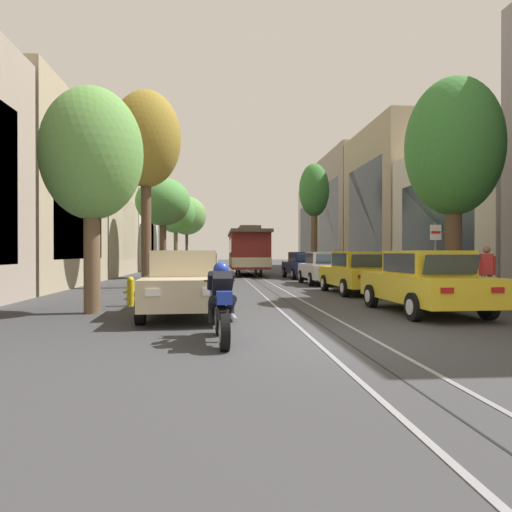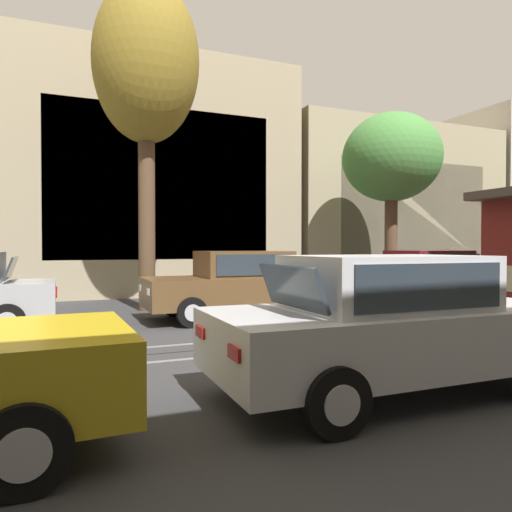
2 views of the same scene
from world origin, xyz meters
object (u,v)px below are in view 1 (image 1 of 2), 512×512
parked_car_yellow_sixth_left (206,262)px  street_sign_post (435,252)px  cable_car_trolley (248,251)px  fire_hydrant (131,291)px  street_tree_kerb_right_near (454,149)px  pedestrian_crossing_far (487,271)px  motorcycle_with_rider (222,304)px  parked_car_white_mid_right (324,268)px  street_tree_kerb_left_mid (163,203)px  parked_car_yellow_near_right (424,282)px  parked_car_yellow_second_right (357,272)px  parked_car_navy_fourth_right (303,265)px  parked_car_silver_second_left (187,274)px  pedestrian_on_left_pavement (321,260)px  pedestrian_on_right_pavement (349,262)px  street_tree_kerb_left_near (92,156)px  street_tree_kerb_left_fourth (176,213)px  street_tree_kerb_left_far (187,216)px  parked_car_maroon_fourth_left (201,265)px  parked_car_teal_fifth_left (204,263)px  parked_car_silver_far_left (208,261)px  street_tree_kerb_right_second (314,193)px  parked_car_beige_near_left (184,283)px  parked_car_brown_mid_left (199,268)px  street_tree_kerb_left_second (146,141)px

parked_car_yellow_sixth_left → street_sign_post: size_ratio=1.79×
cable_car_trolley → fire_hydrant: bearing=-104.2°
street_tree_kerb_right_near → pedestrian_crossing_far: 4.01m
street_tree_kerb_right_near → motorcycle_with_rider: 10.58m
parked_car_white_mid_right → street_tree_kerb_left_mid: bearing=141.6°
parked_car_yellow_near_right → parked_car_yellow_second_right: same height
parked_car_navy_fourth_right → pedestrian_crossing_far: size_ratio=2.56×
parked_car_yellow_sixth_left → cable_car_trolley: size_ratio=0.48×
parked_car_silver_second_left → pedestrian_on_left_pavement: pedestrian_on_left_pavement is taller
pedestrian_on_right_pavement → street_tree_kerb_left_near: bearing=-122.1°
parked_car_silver_second_left → pedestrian_on_right_pavement: 18.29m
street_tree_kerb_left_fourth → street_sign_post: (10.18, -24.99, -3.25)m
parked_car_navy_fourth_right → pedestrian_crossing_far: (2.80, -14.39, 0.18)m
parked_car_white_mid_right → parked_car_yellow_near_right: bearing=-89.9°
parked_car_white_mid_right → pedestrian_crossing_far: pedestrian_crossing_far is taller
parked_car_navy_fourth_right → street_tree_kerb_left_mid: (-8.47, 1.31, 3.80)m
parked_car_yellow_sixth_left → fire_hydrant: (-1.65, -25.26, -0.38)m
street_tree_kerb_left_far → cable_car_trolley: (5.16, -15.97, -3.66)m
parked_car_maroon_fourth_left → parked_car_yellow_second_right: (6.19, -11.23, 0.00)m
parked_car_yellow_second_right → parked_car_silver_second_left: bearing=-175.0°
parked_car_teal_fifth_left → motorcycle_with_rider: (0.93, -25.51, -0.15)m
parked_car_silver_far_left → street_tree_kerb_left_mid: size_ratio=0.72×
parked_car_yellow_near_right → pedestrian_on_right_pavement: (3.96, 20.33, 0.13)m
parked_car_silver_second_left → parked_car_maroon_fourth_left: same height
parked_car_yellow_sixth_left → street_tree_kerb_left_mid: street_tree_kerb_left_mid is taller
street_tree_kerb_right_near → street_tree_kerb_right_second: bearing=90.3°
parked_car_silver_second_left → pedestrian_on_left_pavement: (9.36, 19.81, 0.16)m
street_tree_kerb_left_far → pedestrian_on_right_pavement: street_tree_kerb_left_far is taller
parked_car_beige_near_left → street_tree_kerb_left_near: street_tree_kerb_left_near is taller
street_tree_kerb_left_near → street_tree_kerb_left_mid: size_ratio=0.93×
fire_hydrant → street_tree_kerb_left_near: bearing=-113.0°
pedestrian_on_right_pavement → motorcycle_with_rider: bearing=-111.0°
parked_car_yellow_sixth_left → parked_car_white_mid_right: (6.02, -16.68, 0.00)m
parked_car_white_mid_right → pedestrian_crossing_far: (2.82, -9.00, 0.18)m
parked_car_white_mid_right → street_tree_kerb_right_near: bearing=-74.0°
street_tree_kerb_right_second → cable_car_trolley: (-5.21, -2.67, -4.39)m
parked_car_maroon_fourth_left → fire_hydrant: bearing=-96.0°
street_tree_kerb_left_far → parked_car_beige_near_left: bearing=-86.6°
parked_car_white_mid_right → street_tree_kerb_left_near: bearing=-129.4°
parked_car_beige_near_left → pedestrian_on_right_pavement: 22.55m
parked_car_brown_mid_left → parked_car_navy_fourth_right: (6.06, 5.01, 0.00)m
parked_car_yellow_second_right → parked_car_teal_fifth_left: bearing=110.5°
parked_car_yellow_second_right → street_tree_kerb_right_second: 18.58m
parked_car_silver_second_left → parked_car_maroon_fourth_left: 11.78m
parked_car_silver_second_left → street_tree_kerb_left_fourth: street_tree_kerb_left_fourth is taller
street_tree_kerb_left_fourth → pedestrian_crossing_far: 28.49m
street_tree_kerb_right_near → fire_hydrant: street_tree_kerb_right_near is taller
parked_car_silver_second_left → street_tree_kerb_left_second: (-2.05, 4.33, 5.65)m
parked_car_yellow_sixth_left → street_tree_kerb_right_second: 10.60m
street_tree_kerb_left_mid → pedestrian_on_right_pavement: bearing=12.5°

